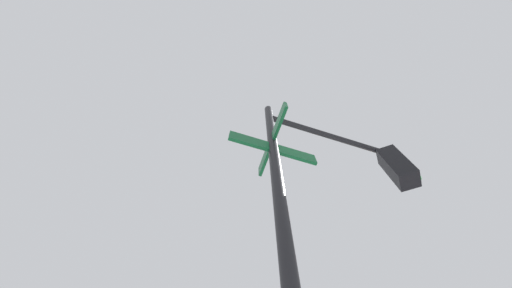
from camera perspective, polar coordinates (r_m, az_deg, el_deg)
The scene contains 1 object.
traffic_signal_near at distance 3.34m, azimuth 18.92°, elevation -7.27°, with size 2.21×1.84×5.83m.
Camera 1 is at (-6.39, -8.08, 1.46)m, focal length 19.07 mm.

